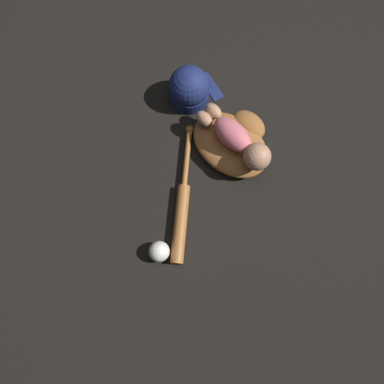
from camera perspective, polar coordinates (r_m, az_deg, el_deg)
The scene contains 6 objects.
ground_plane at distance 1.58m, azimuth 3.45°, elevation 6.77°, with size 6.00×6.00×0.00m, color black.
baseball_glove at distance 1.55m, azimuth 6.33°, elevation 7.70°, with size 0.40×0.35×0.08m.
baby_figure at distance 1.46m, azimuth 7.07°, elevation 7.84°, with size 0.36×0.17×0.11m.
baseball_bat at distance 1.46m, azimuth -1.56°, elevation -2.66°, with size 0.49×0.36×0.05m.
baseball at distance 1.42m, azimuth -5.02°, elevation -9.01°, with size 0.08×0.08×0.08m.
baseball_cap at distance 1.63m, azimuth -0.42°, elevation 15.50°, with size 0.17×0.22×0.17m.
Camera 1 is at (0.51, -0.42, 1.44)m, focal length 35.00 mm.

